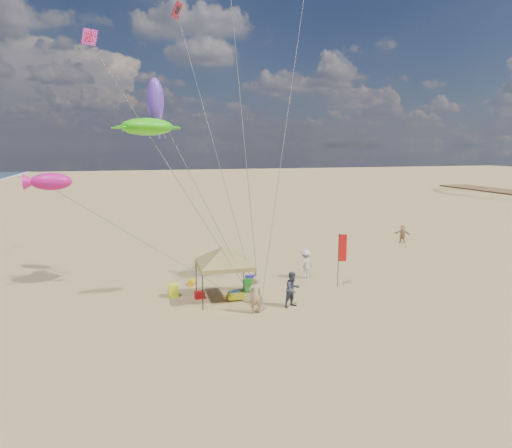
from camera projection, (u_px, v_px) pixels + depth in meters
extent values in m
plane|color=tan|center=(273.00, 314.00, 22.91)|extent=(280.00, 280.00, 0.00)
cylinder|color=black|center=(196.00, 278.00, 25.97)|extent=(0.05, 0.05, 1.81)
cylinder|color=black|center=(244.00, 275.00, 26.62)|extent=(0.05, 0.05, 1.81)
cylinder|color=black|center=(203.00, 292.00, 23.38)|extent=(0.05, 0.05, 1.81)
cylinder|color=black|center=(255.00, 288.00, 24.03)|extent=(0.05, 0.05, 1.81)
cube|color=olive|center=(224.00, 265.00, 24.83)|extent=(2.89, 2.89, 0.22)
pyramid|color=olive|center=(224.00, 246.00, 24.66)|extent=(5.48, 5.48, 0.90)
cylinder|color=black|center=(338.00, 260.00, 27.13)|extent=(0.04, 0.04, 3.18)
cube|color=red|center=(343.00, 248.00, 27.00)|extent=(0.45, 0.16, 1.59)
cube|color=#B60E12|center=(200.00, 295.00, 25.24)|extent=(0.54, 0.38, 0.38)
cube|color=#1E1191|center=(250.00, 279.00, 28.36)|extent=(0.54, 0.38, 0.38)
cylinder|color=#0E253F|center=(234.00, 294.00, 25.50)|extent=(0.69, 0.54, 0.36)
cylinder|color=#F9A00D|center=(191.00, 282.00, 27.65)|extent=(0.54, 0.69, 0.36)
cube|color=#1A911B|center=(248.00, 285.00, 26.44)|extent=(0.50, 0.50, 0.70)
cube|color=#E4FF1C|center=(173.00, 291.00, 25.49)|extent=(0.50, 0.50, 0.70)
cube|color=slate|center=(255.00, 300.00, 24.55)|extent=(0.34, 0.30, 0.28)
cube|color=#C7CA16|center=(235.00, 297.00, 24.95)|extent=(0.90, 0.50, 0.24)
imported|color=tan|center=(255.00, 295.00, 22.89)|extent=(0.75, 0.55, 1.88)
imported|color=#3E4555|center=(293.00, 289.00, 23.81)|extent=(1.09, 0.98, 1.85)
imported|color=silver|center=(306.00, 264.00, 29.02)|extent=(1.32, 1.04, 1.80)
imported|color=tan|center=(403.00, 234.00, 39.50)|extent=(1.40, 1.26, 1.55)
ellipsoid|color=#3BE711|center=(147.00, 127.00, 25.07)|extent=(3.21, 2.78, 0.93)
ellipsoid|color=#D41482|center=(51.00, 182.00, 23.03)|extent=(2.18, 1.69, 0.87)
ellipsoid|color=#6B3BCF|center=(155.00, 101.00, 27.10)|extent=(1.30, 1.30, 2.59)
cube|color=#AB1932|center=(177.00, 10.00, 30.80)|extent=(0.91, 1.14, 0.96)
cube|color=#EC38C6|center=(90.00, 37.00, 32.03)|extent=(1.17, 0.97, 0.99)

